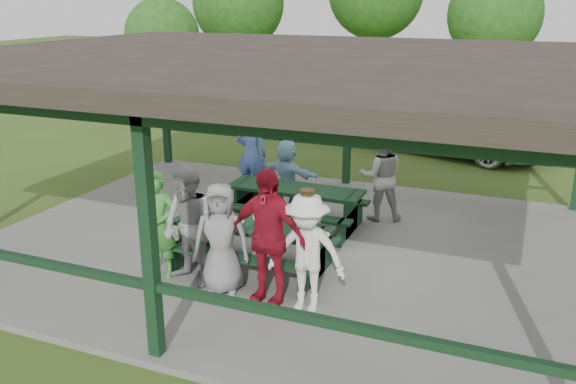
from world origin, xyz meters
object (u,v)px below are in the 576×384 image
at_px(contestant_grey_mid, 221,239).
at_px(spectator_lblue, 287,175).
at_px(picnic_table_far, 295,202).
at_px(contestant_grey_left, 189,227).
at_px(contestant_green, 158,225).
at_px(contestant_red, 267,237).
at_px(contestant_white_fedora, 307,252).
at_px(farm_trailer, 325,113).
at_px(spectator_blue, 251,154).
at_px(spectator_grey, 381,176).
at_px(pickup_truck, 452,125).
at_px(picnic_table_near, 251,241).

relative_size(contestant_grey_mid, spectator_lblue, 1.14).
height_order(picnic_table_far, contestant_grey_left, contestant_grey_left).
relative_size(picnic_table_far, spectator_lblue, 1.74).
distance_m(contestant_green, spectator_lblue, 3.61).
relative_size(contestant_green, contestant_red, 0.84).
height_order(contestant_white_fedora, farm_trailer, contestant_white_fedora).
bearing_deg(spectator_lblue, spectator_blue, -7.95).
xyz_separation_m(spectator_grey, farm_trailer, (-3.61, 7.12, -0.27)).
height_order(contestant_white_fedora, spectator_lblue, contestant_white_fedora).
height_order(contestant_grey_mid, contestant_white_fedora, contestant_white_fedora).
bearing_deg(contestant_white_fedora, spectator_lblue, 111.96).
bearing_deg(contestant_grey_mid, contestant_green, 155.66).
relative_size(contestant_red, pickup_truck, 0.36).
bearing_deg(contestant_green, contestant_red, -16.12).
xyz_separation_m(picnic_table_far, spectator_grey, (1.36, 0.96, 0.39)).
bearing_deg(farm_trailer, spectator_lblue, -75.37).
bearing_deg(spectator_lblue, contestant_red, 126.01).
relative_size(contestant_grey_mid, spectator_grey, 0.96).
bearing_deg(contestant_grey_left, spectator_lblue, 107.27).
bearing_deg(contestant_grey_mid, farm_trailer, 82.39).
bearing_deg(contestant_green, picnic_table_near, 20.91).
relative_size(spectator_blue, farm_trailer, 0.47).
relative_size(contestant_white_fedora, spectator_blue, 0.92).
relative_size(contestant_green, farm_trailer, 0.41).
relative_size(contestant_grey_mid, farm_trailer, 0.41).
height_order(picnic_table_near, spectator_lblue, spectator_lblue).
height_order(picnic_table_far, farm_trailer, farm_trailer).
distance_m(contestant_grey_mid, contestant_white_fedora, 1.30).
relative_size(spectator_grey, farm_trailer, 0.43).
height_order(contestant_red, spectator_blue, contestant_red).
relative_size(picnic_table_far, contestant_grey_left, 1.38).
xyz_separation_m(contestant_grey_mid, farm_trailer, (-2.26, 10.94, -0.23)).
bearing_deg(contestant_green, spectator_blue, 83.60).
bearing_deg(contestant_grey_mid, spectator_blue, 90.90).
bearing_deg(contestant_grey_mid, contestant_white_fedora, -19.31).
bearing_deg(contestant_white_fedora, picnic_table_near, 140.94).
bearing_deg(picnic_table_near, spectator_lblue, 101.37).
height_order(contestant_white_fedora, spectator_blue, spectator_blue).
bearing_deg(picnic_table_near, contestant_grey_left, -126.47).
bearing_deg(spectator_lblue, farm_trailer, -59.09).
distance_m(contestant_grey_left, spectator_lblue, 3.61).
bearing_deg(contestant_grey_left, picnic_table_near, 71.42).
xyz_separation_m(contestant_grey_left, farm_trailer, (-1.71, 10.89, -0.31)).
height_order(picnic_table_near, contestant_grey_mid, contestant_grey_mid).
distance_m(contestant_green, contestant_grey_mid, 1.13).
xyz_separation_m(contestant_grey_mid, contestant_white_fedora, (1.30, -0.00, 0.01)).
bearing_deg(spectator_lblue, contestant_white_fedora, 133.73).
xyz_separation_m(contestant_white_fedora, pickup_truck, (0.45, 10.22, -0.19)).
height_order(contestant_grey_left, farm_trailer, contestant_grey_left).
relative_size(spectator_lblue, spectator_blue, 0.77).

